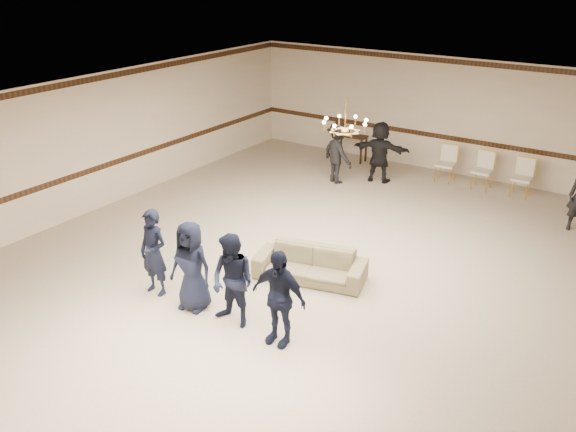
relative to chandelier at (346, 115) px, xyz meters
The scene contains 15 objects.
room 1.62m from the chandelier, 90.00° to the right, with size 12.01×14.01×3.21m.
chair_rail 6.27m from the chandelier, 90.00° to the left, with size 12.00×0.02×0.14m, color #382111.
crown_molding 5.99m from the chandelier, 90.00° to the left, with size 12.00×0.02×0.14m, color #382111.
chandelier is the anchor object (origin of this frame).
boy_a 4.39m from the chandelier, 120.05° to the right, with size 0.59×0.39×1.62m, color black.
boy_b 4.08m from the chandelier, 107.25° to the right, with size 0.79×0.51×1.62m, color black.
boy_c 3.95m from the chandelier, 92.43° to the right, with size 0.79×0.61×1.62m, color black.
boy_d 4.01m from the chandelier, 77.28° to the right, with size 0.95×0.39×1.62m, color black.
settee 2.92m from the chandelier, 85.37° to the right, with size 2.08×0.81×0.61m, color #7D7853.
adult_left 4.56m from the chandelier, 120.53° to the left, with size 1.08×0.62×1.67m, color black.
adult_mid 4.82m from the chandelier, 105.52° to the left, with size 1.54×0.49×1.67m, color black.
banquet_chair_left 5.71m from the chandelier, 86.26° to the left, with size 0.48×0.48×1.00m, color beige, non-canonical shape.
banquet_chair_mid 5.86m from the chandelier, 75.52° to the left, with size 0.48×0.48×1.00m, color beige, non-canonical shape.
banquet_chair_right 6.17m from the chandelier, 65.72° to the left, with size 0.48×0.48×1.00m, color beige, non-canonical shape.
console_table 6.50m from the chandelier, 116.29° to the left, with size 0.95×0.40×0.79m, color black.
Camera 1 is at (5.23, -8.75, 5.61)m, focal length 36.71 mm.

